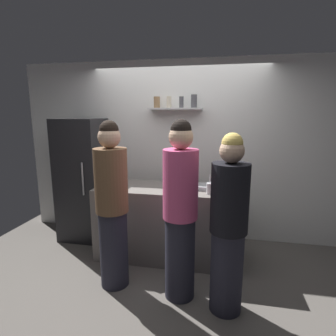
{
  "coord_description": "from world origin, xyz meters",
  "views": [
    {
      "loc": [
        0.63,
        -2.75,
        1.84
      ],
      "look_at": [
        -0.02,
        0.51,
        1.18
      ],
      "focal_mm": 29.08,
      "sensor_mm": 36.0,
      "label": 1
    }
  ],
  "objects_px": {
    "baking_pan": "(197,187)",
    "water_bottle_plastic": "(108,182)",
    "refrigerator": "(83,179)",
    "person_blonde": "(228,227)",
    "utensil_holder": "(211,188)",
    "wine_bottle_dark_glass": "(119,175)",
    "person_pink_top": "(180,212)",
    "person_brown_jacket": "(112,207)",
    "wine_bottle_amber_glass": "(215,177)"
  },
  "relations": [
    {
      "from": "wine_bottle_dark_glass",
      "to": "baking_pan",
      "type": "bearing_deg",
      "value": -5.36
    },
    {
      "from": "baking_pan",
      "to": "water_bottle_plastic",
      "type": "bearing_deg",
      "value": -166.34
    },
    {
      "from": "person_pink_top",
      "to": "person_brown_jacket",
      "type": "bearing_deg",
      "value": -48.37
    },
    {
      "from": "refrigerator",
      "to": "wine_bottle_amber_glass",
      "type": "distance_m",
      "value": 1.93
    },
    {
      "from": "refrigerator",
      "to": "person_blonde",
      "type": "bearing_deg",
      "value": -30.45
    },
    {
      "from": "wine_bottle_dark_glass",
      "to": "person_blonde",
      "type": "height_order",
      "value": "person_blonde"
    },
    {
      "from": "water_bottle_plastic",
      "to": "refrigerator",
      "type": "bearing_deg",
      "value": 138.2
    },
    {
      "from": "baking_pan",
      "to": "water_bottle_plastic",
      "type": "relative_size",
      "value": 1.56
    },
    {
      "from": "refrigerator",
      "to": "person_brown_jacket",
      "type": "distance_m",
      "value": 1.39
    },
    {
      "from": "water_bottle_plastic",
      "to": "person_brown_jacket",
      "type": "height_order",
      "value": "person_brown_jacket"
    },
    {
      "from": "refrigerator",
      "to": "person_pink_top",
      "type": "distance_m",
      "value": 1.97
    },
    {
      "from": "refrigerator",
      "to": "person_pink_top",
      "type": "xyz_separation_m",
      "value": [
        1.63,
        -1.11,
        0.01
      ]
    },
    {
      "from": "person_brown_jacket",
      "to": "baking_pan",
      "type": "bearing_deg",
      "value": -122.52
    },
    {
      "from": "baking_pan",
      "to": "utensil_holder",
      "type": "bearing_deg",
      "value": -48.85
    },
    {
      "from": "water_bottle_plastic",
      "to": "baking_pan",
      "type": "bearing_deg",
      "value": 13.66
    },
    {
      "from": "wine_bottle_amber_glass",
      "to": "wine_bottle_dark_glass",
      "type": "xyz_separation_m",
      "value": [
        -1.27,
        -0.15,
        0.0
      ]
    },
    {
      "from": "wine_bottle_amber_glass",
      "to": "water_bottle_plastic",
      "type": "xyz_separation_m",
      "value": [
        -1.28,
        -0.5,
        -0.01
      ]
    },
    {
      "from": "wine_bottle_dark_glass",
      "to": "person_blonde",
      "type": "distance_m",
      "value": 1.76
    },
    {
      "from": "utensil_holder",
      "to": "person_blonde",
      "type": "relative_size",
      "value": 0.14
    },
    {
      "from": "person_brown_jacket",
      "to": "person_blonde",
      "type": "height_order",
      "value": "person_brown_jacket"
    },
    {
      "from": "utensil_holder",
      "to": "person_blonde",
      "type": "xyz_separation_m",
      "value": [
        0.2,
        -0.71,
        -0.16
      ]
    },
    {
      "from": "refrigerator",
      "to": "utensil_holder",
      "type": "distance_m",
      "value": 1.96
    },
    {
      "from": "wine_bottle_dark_glass",
      "to": "person_brown_jacket",
      "type": "relative_size",
      "value": 0.16
    },
    {
      "from": "person_pink_top",
      "to": "refrigerator",
      "type": "bearing_deg",
      "value": -78.4
    },
    {
      "from": "person_brown_jacket",
      "to": "utensil_holder",
      "type": "bearing_deg",
      "value": -136.08
    },
    {
      "from": "utensil_holder",
      "to": "wine_bottle_dark_glass",
      "type": "height_order",
      "value": "wine_bottle_dark_glass"
    },
    {
      "from": "refrigerator",
      "to": "baking_pan",
      "type": "bearing_deg",
      "value": -10.61
    },
    {
      "from": "baking_pan",
      "to": "utensil_holder",
      "type": "xyz_separation_m",
      "value": [
        0.17,
        -0.2,
        0.04
      ]
    },
    {
      "from": "utensil_holder",
      "to": "wine_bottle_dark_glass",
      "type": "distance_m",
      "value": 1.27
    },
    {
      "from": "utensil_holder",
      "to": "water_bottle_plastic",
      "type": "relative_size",
      "value": 1.04
    },
    {
      "from": "person_brown_jacket",
      "to": "water_bottle_plastic",
      "type": "bearing_deg",
      "value": -46.85
    },
    {
      "from": "baking_pan",
      "to": "water_bottle_plastic",
      "type": "height_order",
      "value": "water_bottle_plastic"
    },
    {
      "from": "wine_bottle_dark_glass",
      "to": "utensil_holder",
      "type": "bearing_deg",
      "value": -13.6
    },
    {
      "from": "water_bottle_plastic",
      "to": "person_blonde",
      "type": "relative_size",
      "value": 0.13
    },
    {
      "from": "person_pink_top",
      "to": "person_blonde",
      "type": "relative_size",
      "value": 1.07
    },
    {
      "from": "baking_pan",
      "to": "person_brown_jacket",
      "type": "distance_m",
      "value": 1.1
    },
    {
      "from": "refrigerator",
      "to": "wine_bottle_amber_glass",
      "type": "height_order",
      "value": "refrigerator"
    },
    {
      "from": "wine_bottle_amber_glass",
      "to": "water_bottle_plastic",
      "type": "distance_m",
      "value": 1.37
    },
    {
      "from": "person_pink_top",
      "to": "utensil_holder",
      "type": "bearing_deg",
      "value": -158.01
    },
    {
      "from": "utensil_holder",
      "to": "person_blonde",
      "type": "distance_m",
      "value": 0.75
    },
    {
      "from": "baking_pan",
      "to": "wine_bottle_amber_glass",
      "type": "height_order",
      "value": "wine_bottle_amber_glass"
    },
    {
      "from": "baking_pan",
      "to": "wine_bottle_dark_glass",
      "type": "height_order",
      "value": "wine_bottle_dark_glass"
    },
    {
      "from": "wine_bottle_dark_glass",
      "to": "person_blonde",
      "type": "xyz_separation_m",
      "value": [
        1.43,
        -1.0,
        -0.2
      ]
    },
    {
      "from": "wine_bottle_dark_glass",
      "to": "person_pink_top",
      "type": "height_order",
      "value": "person_pink_top"
    },
    {
      "from": "refrigerator",
      "to": "utensil_holder",
      "type": "height_order",
      "value": "refrigerator"
    },
    {
      "from": "baking_pan",
      "to": "wine_bottle_dark_glass",
      "type": "relative_size",
      "value": 1.17
    },
    {
      "from": "person_brown_jacket",
      "to": "person_pink_top",
      "type": "bearing_deg",
      "value": -168.87
    },
    {
      "from": "refrigerator",
      "to": "person_blonde",
      "type": "relative_size",
      "value": 1.05
    },
    {
      "from": "person_pink_top",
      "to": "wine_bottle_amber_glass",
      "type": "bearing_deg",
      "value": -150.1
    },
    {
      "from": "water_bottle_plastic",
      "to": "person_brown_jacket",
      "type": "relative_size",
      "value": 0.12
    }
  ]
}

